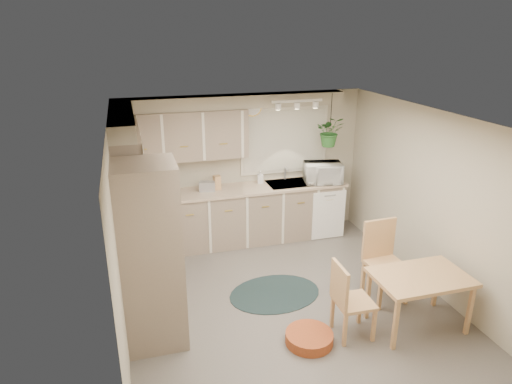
{
  "coord_description": "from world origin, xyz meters",
  "views": [
    {
      "loc": [
        -1.8,
        -4.89,
        3.38
      ],
      "look_at": [
        -0.23,
        0.55,
        1.32
      ],
      "focal_mm": 32.0,
      "sensor_mm": 36.0,
      "label": 1
    }
  ],
  "objects_px": {
    "chair_back": "(387,263)",
    "pet_bed": "(309,338)",
    "dining_table": "(418,301)",
    "chair_left": "(354,300)",
    "braided_rug": "(275,293)",
    "microwave": "(323,171)"
  },
  "relations": [
    {
      "from": "dining_table",
      "to": "chair_back",
      "type": "xyz_separation_m",
      "value": [
        -0.05,
        0.62,
        0.18
      ]
    },
    {
      "from": "chair_back",
      "to": "pet_bed",
      "type": "distance_m",
      "value": 1.48
    },
    {
      "from": "dining_table",
      "to": "chair_left",
      "type": "xyz_separation_m",
      "value": [
        -0.8,
        0.06,
        0.12
      ]
    },
    {
      "from": "pet_bed",
      "to": "dining_table",
      "type": "bearing_deg",
      "value": -2.33
    },
    {
      "from": "pet_bed",
      "to": "braided_rug",
      "type": "bearing_deg",
      "value": 93.17
    },
    {
      "from": "pet_bed",
      "to": "microwave",
      "type": "relative_size",
      "value": 0.9
    },
    {
      "from": "pet_bed",
      "to": "microwave",
      "type": "bearing_deg",
      "value": 64.07
    },
    {
      "from": "dining_table",
      "to": "pet_bed",
      "type": "distance_m",
      "value": 1.37
    },
    {
      "from": "dining_table",
      "to": "microwave",
      "type": "height_order",
      "value": "microwave"
    },
    {
      "from": "pet_bed",
      "to": "microwave",
      "type": "xyz_separation_m",
      "value": [
        1.28,
        2.64,
        1.08
      ]
    },
    {
      "from": "chair_left",
      "to": "microwave",
      "type": "height_order",
      "value": "microwave"
    },
    {
      "from": "chair_left",
      "to": "pet_bed",
      "type": "height_order",
      "value": "chair_left"
    },
    {
      "from": "braided_rug",
      "to": "pet_bed",
      "type": "height_order",
      "value": "pet_bed"
    },
    {
      "from": "chair_left",
      "to": "braided_rug",
      "type": "height_order",
      "value": "chair_left"
    },
    {
      "from": "braided_rug",
      "to": "microwave",
      "type": "relative_size",
      "value": 2.06
    },
    {
      "from": "dining_table",
      "to": "braided_rug",
      "type": "xyz_separation_m",
      "value": [
        -1.4,
        1.12,
        -0.34
      ]
    },
    {
      "from": "chair_back",
      "to": "braided_rug",
      "type": "relative_size",
      "value": 0.84
    },
    {
      "from": "microwave",
      "to": "chair_left",
      "type": "bearing_deg",
      "value": -94.37
    },
    {
      "from": "pet_bed",
      "to": "chair_back",
      "type": "bearing_deg",
      "value": 23.82
    },
    {
      "from": "microwave",
      "to": "pet_bed",
      "type": "bearing_deg",
      "value": -104.44
    },
    {
      "from": "dining_table",
      "to": "braided_rug",
      "type": "distance_m",
      "value": 1.82
    },
    {
      "from": "chair_left",
      "to": "pet_bed",
      "type": "relative_size",
      "value": 1.7
    }
  ]
}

